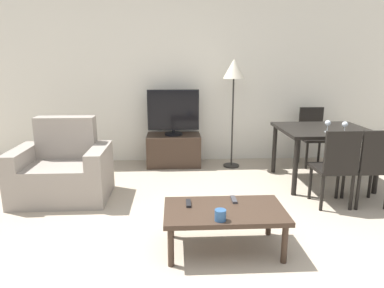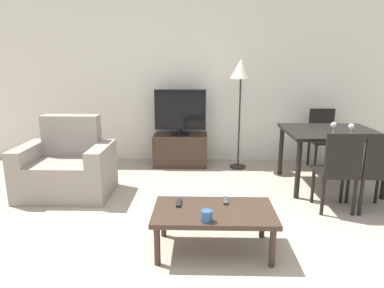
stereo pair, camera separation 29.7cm
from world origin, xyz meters
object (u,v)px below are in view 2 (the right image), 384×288
object	(u,v)px
dining_chair_near_right	(376,168)
wine_glass_center	(351,127)
remote_primary	(225,201)
wine_glass_left	(334,126)
remote_secondary	(179,203)
dining_table	(330,137)
armchair	(67,168)
tv	(180,112)
floor_lamp	(241,75)
cup_white_near	(207,216)
dining_chair_near	(338,168)
dining_chair_far	(323,136)
tv_stand	(181,150)
coffee_table	(214,215)

from	to	relation	value
dining_chair_near_right	wine_glass_center	xyz separation A→B (m)	(-0.10, 0.46, 0.34)
remote_primary	wine_glass_left	xyz separation A→B (m)	(1.34, 1.18, 0.45)
remote_secondary	wine_glass_center	xyz separation A→B (m)	(1.91, 1.15, 0.45)
dining_table	wine_glass_left	bearing A→B (deg)	-105.57
wine_glass_center	armchair	bearing A→B (deg)	-179.71
dining_chair_near_right	wine_glass_center	size ratio (longest dim) A/B	6.01
armchair	tv	size ratio (longest dim) A/B	1.37
floor_lamp	cup_white_near	bearing A→B (deg)	-101.42
dining_table	floor_lamp	distance (m)	1.49
dining_chair_near	dining_chair_far	bearing A→B (deg)	76.32
tv	wine_glass_left	size ratio (longest dim) A/B	5.27
wine_glass_left	tv_stand	bearing A→B (deg)	149.10
tv_stand	dining_chair_near_right	bearing A→B (deg)	-38.14
floor_lamp	dining_table	bearing A→B (deg)	-35.03
wine_glass_left	dining_chair_near	bearing A→B (deg)	-102.82
wine_glass_left	coffee_table	bearing A→B (deg)	-136.81
dining_chair_near_right	dining_table	bearing A→B (deg)	103.68
dining_chair_near_right	coffee_table	bearing A→B (deg)	-154.94
tv_stand	coffee_table	bearing A→B (deg)	-80.25
tv_stand	dining_table	xyz separation A→B (m)	(1.94, -0.87, 0.40)
armchair	dining_chair_near	world-z (taller)	armchair
coffee_table	dining_chair_near	distance (m)	1.55
floor_lamp	coffee_table	bearing A→B (deg)	-100.90
dining_table	cup_white_near	world-z (taller)	dining_table
armchair	remote_secondary	world-z (taller)	armchair
dining_table	remote_primary	world-z (taller)	dining_table
armchair	dining_chair_near_right	xyz separation A→B (m)	(3.42, -0.44, 0.17)
dining_chair_near_right	cup_white_near	size ratio (longest dim) A/B	9.84
coffee_table	dining_chair_far	xyz separation A→B (m)	(1.71, 2.40, 0.16)
wine_glass_center	dining_chair_near	bearing A→B (deg)	-122.30
remote_secondary	tv	bearing A→B (deg)	93.09
tv_stand	tv	bearing A→B (deg)	-90.00
cup_white_near	wine_glass_left	bearing A→B (deg)	46.05
armchair	dining_chair_far	size ratio (longest dim) A/B	1.20
remote_primary	wine_glass_center	world-z (taller)	wine_glass_center
cup_white_near	wine_glass_center	size ratio (longest dim) A/B	0.61
remote_primary	cup_white_near	bearing A→B (deg)	-114.10
dining_chair_near	floor_lamp	distance (m)	1.98
tv_stand	cup_white_near	xyz separation A→B (m)	(0.36, -2.68, 0.18)
dining_chair_near_right	wine_glass_center	world-z (taller)	dining_chair_near_right
cup_white_near	tv	bearing A→B (deg)	97.68
tv	remote_primary	bearing A→B (deg)	-76.97
dining_chair_far	wine_glass_left	xyz separation A→B (m)	(-0.26, -1.05, 0.34)
tv	dining_chair_near	size ratio (longest dim) A/B	0.88
tv_stand	cup_white_near	distance (m)	2.71
cup_white_near	wine_glass_center	distance (m)	2.26
armchair	coffee_table	distance (m)	2.12
dining_chair_near_right	floor_lamp	size ratio (longest dim) A/B	0.55
dining_chair_near	wine_glass_left	xyz separation A→B (m)	(0.13, 0.56, 0.34)
coffee_table	dining_chair_far	size ratio (longest dim) A/B	1.15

